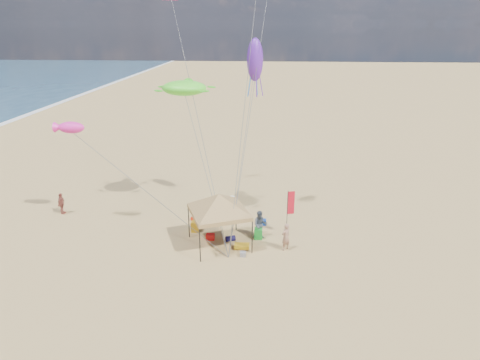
{
  "coord_description": "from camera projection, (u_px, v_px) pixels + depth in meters",
  "views": [
    {
      "loc": [
        1.72,
        -21.06,
        12.94
      ],
      "look_at": [
        0.0,
        3.0,
        4.0
      ],
      "focal_mm": 31.54,
      "sensor_mm": 36.0,
      "label": 1
    }
  ],
  "objects": [
    {
      "name": "crate_grey",
      "position": [
        243.0,
        254.0,
        24.96
      ],
      "size": [
        0.34,
        0.3,
        0.28
      ],
      "primitive_type": "cube",
      "color": "slate",
      "rests_on": "ground"
    },
    {
      "name": "cooler_red",
      "position": [
        210.0,
        237.0,
        26.89
      ],
      "size": [
        0.54,
        0.38,
        0.38
      ],
      "primitive_type": "cube",
      "color": "red",
      "rests_on": "ground"
    },
    {
      "name": "feather_flag",
      "position": [
        290.0,
        206.0,
        26.85
      ],
      "size": [
        0.46,
        0.16,
        3.11
      ],
      "color": "black",
      "rests_on": "ground"
    },
    {
      "name": "chair_yellow",
      "position": [
        195.0,
        226.0,
        27.91
      ],
      "size": [
        0.5,
        0.5,
        0.7
      ],
      "primitive_type": "cube",
      "color": "gold",
      "rests_on": "ground"
    },
    {
      "name": "squid_kite",
      "position": [
        255.0,
        60.0,
        27.26
      ],
      "size": [
        1.13,
        1.13,
        2.74
      ],
      "primitive_type": "ellipsoid",
      "rotation": [
        0.0,
        0.0,
        0.08
      ],
      "color": "#6424B4",
      "rests_on": "ground"
    },
    {
      "name": "person_near_b",
      "position": [
        260.0,
        225.0,
        26.87
      ],
      "size": [
        0.97,
        0.79,
        1.86
      ],
      "primitive_type": "imported",
      "rotation": [
        0.0,
        0.0,
        0.1
      ],
      "color": "#3A4350",
      "rests_on": "ground"
    },
    {
      "name": "bag_navy",
      "position": [
        231.0,
        239.0,
        26.7
      ],
      "size": [
        0.69,
        0.54,
        0.36
      ],
      "primitive_type": "cylinder",
      "rotation": [
        0.0,
        1.57,
        0.35
      ],
      "color": "#100D39",
      "rests_on": "ground"
    },
    {
      "name": "ground",
      "position": [
        236.0,
        263.0,
        24.31
      ],
      "size": [
        280.0,
        280.0,
        0.0
      ],
      "primitive_type": "plane",
      "color": "tan",
      "rests_on": "ground"
    },
    {
      "name": "person_near_a",
      "position": [
        286.0,
        237.0,
        25.45
      ],
      "size": [
        0.75,
        0.75,
        1.76
      ],
      "primitive_type": "imported",
      "rotation": [
        0.0,
        0.0,
        3.92
      ],
      "color": "#A1735C",
      "rests_on": "ground"
    },
    {
      "name": "canopy_tent",
      "position": [
        219.0,
        196.0,
        25.17
      ],
      "size": [
        5.94,
        5.94,
        3.95
      ],
      "color": "black",
      "rests_on": "ground"
    },
    {
      "name": "bag_orange",
      "position": [
        195.0,
        217.0,
        29.61
      ],
      "size": [
        0.54,
        0.69,
        0.36
      ],
      "primitive_type": "cylinder",
      "rotation": [
        0.0,
        1.57,
        1.22
      ],
      "color": "red",
      "rests_on": "ground"
    },
    {
      "name": "cooler_blue",
      "position": [
        262.0,
        222.0,
        28.89
      ],
      "size": [
        0.54,
        0.38,
        0.38
      ],
      "primitive_type": "cube",
      "color": "#1544B2",
      "rests_on": "ground"
    },
    {
      "name": "chair_green",
      "position": [
        258.0,
        233.0,
        26.99
      ],
      "size": [
        0.5,
        0.5,
        0.7
      ],
      "primitive_type": "cube",
      "color": "#1A8F2B",
      "rests_on": "ground"
    },
    {
      "name": "beach_cart",
      "position": [
        242.0,
        246.0,
        25.77
      ],
      "size": [
        0.9,
        0.5,
        0.24
      ],
      "primitive_type": "cube",
      "color": "gold",
      "rests_on": "ground"
    },
    {
      "name": "fish_kite",
      "position": [
        71.0,
        128.0,
        26.83
      ],
      "size": [
        1.83,
        1.15,
        0.76
      ],
      "primitive_type": "ellipsoid",
      "rotation": [
        0.0,
        0.0,
        -0.18
      ],
      "color": "#FF27AC",
      "rests_on": "ground"
    },
    {
      "name": "person_near_c",
      "position": [
        232.0,
        207.0,
        29.52
      ],
      "size": [
        1.21,
        0.79,
        1.76
      ],
      "primitive_type": "imported",
      "rotation": [
        0.0,
        0.0,
        3.02
      ],
      "color": "silver",
      "rests_on": "ground"
    },
    {
      "name": "person_far_a",
      "position": [
        61.0,
        203.0,
        30.38
      ],
      "size": [
        0.43,
        0.95,
        1.58
      ],
      "primitive_type": "imported",
      "rotation": [
        0.0,
        0.0,
        1.62
      ],
      "color": "#98473A",
      "rests_on": "ground"
    },
    {
      "name": "turtle_kite",
      "position": [
        184.0,
        88.0,
        27.94
      ],
      "size": [
        3.7,
        3.41,
        0.99
      ],
      "primitive_type": "ellipsoid",
      "rotation": [
        0.0,
        0.0,
        -0.43
      ],
      "color": "#55F82F",
      "rests_on": "ground"
    }
  ]
}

